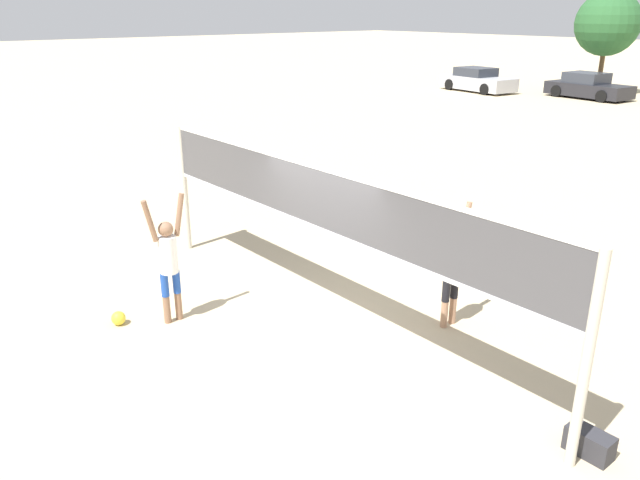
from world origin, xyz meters
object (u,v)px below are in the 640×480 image
at_px(volleyball, 118,318).
at_px(parked_car_mid, 588,87).
at_px(volleyball_net, 320,212).
at_px(gear_bag, 589,443).
at_px(player_spiker, 168,258).
at_px(parked_car_far, 477,81).
at_px(tree_left_cluster, 608,24).
at_px(player_blocker, 452,265).

distance_m(volleyball, parked_car_mid, 31.75).
relative_size(volleyball_net, gear_bag, 17.15).
bearing_deg(parked_car_mid, player_spiker, -67.31).
bearing_deg(parked_car_far, gear_bag, -44.02).
relative_size(parked_car_far, tree_left_cluster, 0.85).
distance_m(volleyball_net, parked_car_far, 30.74).
bearing_deg(parked_car_mid, parked_car_far, -154.11).
bearing_deg(volleyball, player_blocker, 50.27).
bearing_deg(player_blocker, parked_car_mid, -155.52).
distance_m(parked_car_mid, parked_car_far, 6.17).
xyz_separation_m(volleyball_net, parked_car_far, (-16.53, 25.88, -1.21)).
relative_size(volleyball, tree_left_cluster, 0.04).
distance_m(volleyball_net, gear_bag, 4.61).
bearing_deg(volleyball, parked_car_mid, 106.09).
bearing_deg(player_blocker, gear_bag, 68.19).
height_order(volleyball, parked_car_far, parked_car_far).
xyz_separation_m(gear_bag, parked_car_far, (-20.82, 25.58, 0.48)).
height_order(parked_car_mid, parked_car_far, same).
height_order(player_spiker, volleyball, player_spiker).
xyz_separation_m(player_blocker, tree_left_cluster, (-12.72, 28.95, 2.84)).
distance_m(player_spiker, gear_bag, 6.23).
xyz_separation_m(volleyball, parked_car_far, (-14.58, 28.35, 0.51)).
bearing_deg(volleyball, tree_left_cluster, 106.00).
xyz_separation_m(volleyball, tree_left_cluster, (-9.43, 32.90, 3.74)).
height_order(parked_car_far, tree_left_cluster, tree_left_cluster).
bearing_deg(volleyball, volleyball_net, 51.61).
relative_size(volleyball_net, tree_left_cluster, 1.52).
bearing_deg(player_spiker, tree_left_cluster, 17.03).
bearing_deg(tree_left_cluster, volleyball, -74.00).
relative_size(gear_bag, parked_car_far, 0.10).
relative_size(volleyball, parked_car_far, 0.05).
distance_m(player_blocker, tree_left_cluster, 31.75).
bearing_deg(tree_left_cluster, gear_bag, -62.52).
bearing_deg(player_blocker, parked_car_far, -143.78).
relative_size(volleyball_net, player_spiker, 4.21).
bearing_deg(volleyball_net, gear_bag, 4.13).
height_order(volleyball_net, gear_bag, volleyball_net).
xyz_separation_m(volleyball, gear_bag, (6.23, 2.78, 0.04)).
relative_size(volleyball, gear_bag, 0.44).
bearing_deg(tree_left_cluster, volleyball_net, -69.49).
distance_m(player_spiker, parked_car_mid, 31.18).
height_order(volleyball_net, parked_car_far, volleyball_net).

